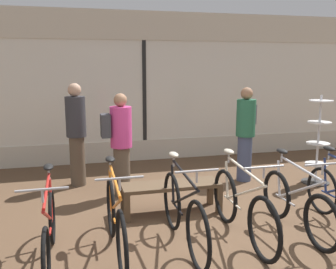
{
  "coord_description": "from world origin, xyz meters",
  "views": [
    {
      "loc": [
        -1.5,
        -4.14,
        2.09
      ],
      "look_at": [
        0.0,
        1.76,
        0.95
      ],
      "focal_mm": 40.0,
      "sensor_mm": 36.0,
      "label": 1
    }
  ],
  "objects_px": {
    "display_bench": "(171,189)",
    "customer_by_window": "(76,132)",
    "bicycle_left": "(115,221)",
    "bicycle_center_right": "(242,208)",
    "bicycle_far_left": "(49,231)",
    "customer_mid_floor": "(120,142)",
    "accessory_rack": "(318,147)",
    "customer_near_rack": "(246,131)",
    "bicycle_right": "(296,204)",
    "bicycle_center_left": "(183,213)"
  },
  "relations": [
    {
      "from": "bicycle_center_left",
      "to": "customer_near_rack",
      "type": "relative_size",
      "value": 1.04
    },
    {
      "from": "accessory_rack",
      "to": "customer_mid_floor",
      "type": "xyz_separation_m",
      "value": [
        -3.47,
        0.18,
        0.24
      ]
    },
    {
      "from": "accessory_rack",
      "to": "customer_mid_floor",
      "type": "height_order",
      "value": "customer_mid_floor"
    },
    {
      "from": "bicycle_center_left",
      "to": "bicycle_center_right",
      "type": "distance_m",
      "value": 0.74
    },
    {
      "from": "bicycle_center_left",
      "to": "display_bench",
      "type": "relative_size",
      "value": 1.26
    },
    {
      "from": "display_bench",
      "to": "customer_mid_floor",
      "type": "bearing_deg",
      "value": 124.71
    },
    {
      "from": "bicycle_left",
      "to": "customer_mid_floor",
      "type": "distance_m",
      "value": 1.98
    },
    {
      "from": "bicycle_right",
      "to": "customer_mid_floor",
      "type": "distance_m",
      "value": 2.77
    },
    {
      "from": "bicycle_far_left",
      "to": "customer_mid_floor",
      "type": "bearing_deg",
      "value": 62.69
    },
    {
      "from": "bicycle_right",
      "to": "accessory_rack",
      "type": "distance_m",
      "value": 2.28
    },
    {
      "from": "bicycle_far_left",
      "to": "customer_mid_floor",
      "type": "xyz_separation_m",
      "value": [
        0.99,
        1.93,
        0.52
      ]
    },
    {
      "from": "accessory_rack",
      "to": "customer_by_window",
      "type": "xyz_separation_m",
      "value": [
        -4.13,
        0.93,
        0.29
      ]
    },
    {
      "from": "bicycle_center_left",
      "to": "customer_by_window",
      "type": "xyz_separation_m",
      "value": [
        -1.14,
        2.62,
        0.54
      ]
    },
    {
      "from": "customer_near_rack",
      "to": "customer_by_window",
      "type": "distance_m",
      "value": 2.99
    },
    {
      "from": "bicycle_left",
      "to": "bicycle_center_right",
      "type": "height_order",
      "value": "bicycle_left"
    },
    {
      "from": "customer_near_rack",
      "to": "customer_mid_floor",
      "type": "height_order",
      "value": "customer_near_rack"
    },
    {
      "from": "bicycle_far_left",
      "to": "display_bench",
      "type": "xyz_separation_m",
      "value": [
        1.6,
        1.05,
        -0.02
      ]
    },
    {
      "from": "bicycle_far_left",
      "to": "display_bench",
      "type": "relative_size",
      "value": 1.22
    },
    {
      "from": "bicycle_center_left",
      "to": "bicycle_far_left",
      "type": "bearing_deg",
      "value": -178.18
    },
    {
      "from": "bicycle_far_left",
      "to": "bicycle_center_left",
      "type": "relative_size",
      "value": 0.96
    },
    {
      "from": "display_bench",
      "to": "customer_by_window",
      "type": "distance_m",
      "value": 2.13
    },
    {
      "from": "bicycle_left",
      "to": "bicycle_center_left",
      "type": "relative_size",
      "value": 1.01
    },
    {
      "from": "bicycle_far_left",
      "to": "customer_by_window",
      "type": "height_order",
      "value": "customer_by_window"
    },
    {
      "from": "bicycle_right",
      "to": "customer_near_rack",
      "type": "xyz_separation_m",
      "value": [
        0.33,
        2.17,
        0.55
      ]
    },
    {
      "from": "customer_by_window",
      "to": "bicycle_left",
      "type": "bearing_deg",
      "value": -82.21
    },
    {
      "from": "bicycle_center_right",
      "to": "customer_mid_floor",
      "type": "relative_size",
      "value": 1.07
    },
    {
      "from": "bicycle_center_left",
      "to": "accessory_rack",
      "type": "relative_size",
      "value": 1.12
    },
    {
      "from": "accessory_rack",
      "to": "customer_near_rack",
      "type": "relative_size",
      "value": 0.93
    },
    {
      "from": "customer_mid_floor",
      "to": "customer_near_rack",
      "type": "bearing_deg",
      "value": 7.14
    },
    {
      "from": "display_bench",
      "to": "customer_near_rack",
      "type": "bearing_deg",
      "value": 34.48
    },
    {
      "from": "bicycle_center_right",
      "to": "display_bench",
      "type": "relative_size",
      "value": 1.27
    },
    {
      "from": "bicycle_center_right",
      "to": "customer_near_rack",
      "type": "height_order",
      "value": "customer_near_rack"
    },
    {
      "from": "accessory_rack",
      "to": "customer_by_window",
      "type": "distance_m",
      "value": 4.24
    },
    {
      "from": "display_bench",
      "to": "bicycle_far_left",
      "type": "bearing_deg",
      "value": -146.67
    },
    {
      "from": "bicycle_right",
      "to": "bicycle_far_left",
      "type": "bearing_deg",
      "value": -179.06
    },
    {
      "from": "bicycle_left",
      "to": "accessory_rack",
      "type": "height_order",
      "value": "accessory_rack"
    },
    {
      "from": "bicycle_left",
      "to": "customer_near_rack",
      "type": "relative_size",
      "value": 1.05
    },
    {
      "from": "bicycle_center_right",
      "to": "bicycle_right",
      "type": "distance_m",
      "value": 0.74
    },
    {
      "from": "bicycle_center_left",
      "to": "accessory_rack",
      "type": "xyz_separation_m",
      "value": [
        2.99,
        1.7,
        0.24
      ]
    },
    {
      "from": "accessory_rack",
      "to": "bicycle_left",
      "type": "bearing_deg",
      "value": -155.5
    },
    {
      "from": "bicycle_center_left",
      "to": "customer_by_window",
      "type": "relative_size",
      "value": 0.99
    },
    {
      "from": "bicycle_far_left",
      "to": "bicycle_right",
      "type": "height_order",
      "value": "bicycle_right"
    },
    {
      "from": "bicycle_far_left",
      "to": "bicycle_left",
      "type": "xyz_separation_m",
      "value": [
        0.7,
        0.03,
        0.03
      ]
    },
    {
      "from": "accessory_rack",
      "to": "customer_near_rack",
      "type": "xyz_separation_m",
      "value": [
        -1.17,
        0.47,
        0.26
      ]
    },
    {
      "from": "bicycle_center_left",
      "to": "bicycle_center_right",
      "type": "relative_size",
      "value": 0.99
    },
    {
      "from": "customer_mid_floor",
      "to": "display_bench",
      "type": "bearing_deg",
      "value": -55.29
    },
    {
      "from": "customer_by_window",
      "to": "display_bench",
      "type": "bearing_deg",
      "value": -51.93
    },
    {
      "from": "bicycle_center_right",
      "to": "display_bench",
      "type": "distance_m",
      "value": 1.17
    },
    {
      "from": "accessory_rack",
      "to": "customer_by_window",
      "type": "relative_size",
      "value": 0.88
    },
    {
      "from": "bicycle_right",
      "to": "display_bench",
      "type": "xyz_separation_m",
      "value": [
        -1.36,
        1.0,
        -0.01
      ]
    }
  ]
}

